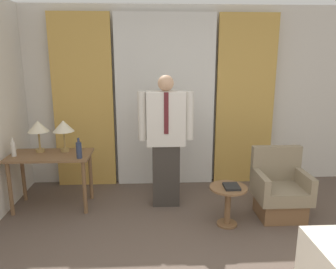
# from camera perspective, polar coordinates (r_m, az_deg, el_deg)

# --- Properties ---
(wall_back) EXTENTS (10.00, 0.06, 2.70)m
(wall_back) POSITION_cam_1_polar(r_m,az_deg,el_deg) (5.08, -0.56, 6.52)
(wall_back) COLOR silver
(wall_back) RESTS_ON ground_plane
(curtain_sheer_center) EXTENTS (1.48, 0.06, 2.58)m
(curtain_sheer_center) POSITION_cam_1_polar(r_m,az_deg,el_deg) (4.96, -0.49, 5.64)
(curtain_sheer_center) COLOR white
(curtain_sheer_center) RESTS_ON ground_plane
(curtain_drape_left) EXTENTS (0.88, 0.06, 2.58)m
(curtain_drape_left) POSITION_cam_1_polar(r_m,az_deg,el_deg) (5.05, -14.52, 5.36)
(curtain_drape_left) COLOR gold
(curtain_drape_left) RESTS_ON ground_plane
(curtain_drape_right) EXTENTS (0.88, 0.06, 2.58)m
(curtain_drape_right) POSITION_cam_1_polar(r_m,az_deg,el_deg) (5.16, 13.25, 5.59)
(curtain_drape_right) COLOR gold
(curtain_drape_right) RESTS_ON ground_plane
(desk) EXTENTS (1.04, 0.56, 0.73)m
(desk) POSITION_cam_1_polar(r_m,az_deg,el_deg) (4.55, -19.72, -4.69)
(desk) COLOR brown
(desk) RESTS_ON ground_plane
(table_lamp_left) EXTENTS (0.27, 0.27, 0.42)m
(table_lamp_left) POSITION_cam_1_polar(r_m,az_deg,el_deg) (4.60, -21.69, 1.14)
(table_lamp_left) COLOR #9E7F47
(table_lamp_left) RESTS_ON desk
(table_lamp_right) EXTENTS (0.27, 0.27, 0.42)m
(table_lamp_right) POSITION_cam_1_polar(r_m,az_deg,el_deg) (4.51, -17.75, 1.22)
(table_lamp_right) COLOR #9E7F47
(table_lamp_right) RESTS_ON desk
(bottle_near_edge) EXTENTS (0.07, 0.07, 0.26)m
(bottle_near_edge) POSITION_cam_1_polar(r_m,az_deg,el_deg) (4.21, -15.25, -2.59)
(bottle_near_edge) COLOR #2D3851
(bottle_near_edge) RESTS_ON desk
(bottle_by_lamp) EXTENTS (0.06, 0.06, 0.24)m
(bottle_by_lamp) POSITION_cam_1_polar(r_m,az_deg,el_deg) (4.58, -25.34, -2.24)
(bottle_by_lamp) COLOR silver
(bottle_by_lamp) RESTS_ON desk
(person) EXTENTS (0.71, 0.23, 1.74)m
(person) POSITION_cam_1_polar(r_m,az_deg,el_deg) (4.26, -0.38, -0.50)
(person) COLOR #38332D
(person) RESTS_ON ground_plane
(armchair) EXTENTS (0.63, 0.56, 0.86)m
(armchair) POSITION_cam_1_polar(r_m,az_deg,el_deg) (4.38, 18.87, -9.42)
(armchair) COLOR brown
(armchair) RESTS_ON ground_plane
(side_table) EXTENTS (0.44, 0.44, 0.49)m
(side_table) POSITION_cam_1_polar(r_m,az_deg,el_deg) (3.99, 10.40, -10.99)
(side_table) COLOR brown
(side_table) RESTS_ON ground_plane
(book) EXTENTS (0.17, 0.21, 0.03)m
(book) POSITION_cam_1_polar(r_m,az_deg,el_deg) (3.91, 11.01, -8.88)
(book) COLOR black
(book) RESTS_ON side_table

